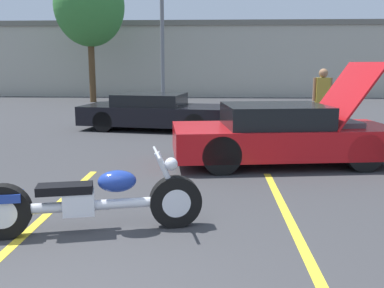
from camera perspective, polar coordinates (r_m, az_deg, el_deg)
parking_stripe_middle at (r=6.11m, az=-18.75°, el=-8.83°), size 0.12×4.55×0.01m
parking_stripe_back at (r=5.78m, az=12.76°, el=-9.62°), size 0.12×4.55×0.01m
far_building at (r=27.27m, az=-0.31°, el=11.50°), size 32.00×4.20×4.40m
light_pole at (r=20.13m, az=-3.80°, el=17.24°), size 1.21×0.28×7.78m
tree_background at (r=22.89m, az=-13.53°, el=17.45°), size 3.48×3.48×6.79m
motorcycle at (r=5.24m, az=-13.31°, el=-7.41°), size 2.60×0.90×0.95m
show_car_hood_open at (r=8.70m, az=12.04°, el=1.28°), size 4.50×2.29×2.01m
parked_car_mid_row at (r=13.06m, az=-4.96°, el=4.28°), size 4.64×2.48×1.08m
spectator_near_motorcycle at (r=12.24m, az=16.96°, el=6.17°), size 0.52×0.24×1.84m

